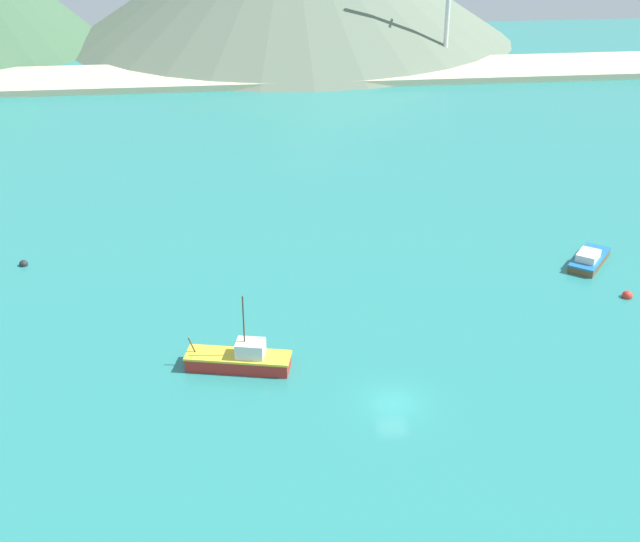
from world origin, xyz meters
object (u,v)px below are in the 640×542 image
fishing_boat_1 (589,259)px  buoy_1 (24,264)px  fishing_boat_5 (240,359)px  buoy_2 (627,296)px

fishing_boat_1 → buoy_1: 62.25m
fishing_boat_5 → fishing_boat_1: bearing=23.0°
fishing_boat_1 → buoy_2: (0.88, -7.77, -0.47)m
buoy_1 → buoy_2: size_ratio=0.87×
fishing_boat_1 → buoy_2: fishing_boat_1 is taller
buoy_2 → fishing_boat_1: bearing=96.4°
fishing_boat_5 → buoy_2: bearing=12.3°
fishing_boat_5 → buoy_2: 40.55m
fishing_boat_5 → buoy_2: (39.60, 8.66, -0.74)m
fishing_boat_5 → buoy_1: fishing_boat_5 is taller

